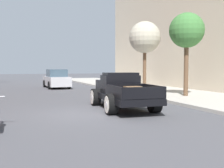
{
  "coord_description": "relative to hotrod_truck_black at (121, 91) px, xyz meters",
  "views": [
    {
      "loc": [
        -2.97,
        -10.38,
        1.8
      ],
      "look_at": [
        1.68,
        2.11,
        1.0
      ],
      "focal_mm": 43.9,
      "sensor_mm": 36.0,
      "label": 1
    }
  ],
  "objects": [
    {
      "name": "street_tree_second",
      "position": [
        5.03,
        7.5,
        3.31
      ],
      "size": [
        2.39,
        2.39,
        5.14
      ],
      "color": "brown",
      "rests_on": "sidewalk_right"
    },
    {
      "name": "ground_plane",
      "position": [
        -1.63,
        -0.85,
        -0.75
      ],
      "size": [
        140.0,
        140.0,
        0.0
      ],
      "primitive_type": "plane",
      "color": "#47474C"
    },
    {
      "name": "hotrod_truck_black",
      "position": [
        0.0,
        0.0,
        0.0
      ],
      "size": [
        2.42,
        5.03,
        1.58
      ],
      "color": "black",
      "rests_on": "ground"
    },
    {
      "name": "street_tree_nearest",
      "position": [
        5.02,
        2.22,
        3.15
      ],
      "size": [
        2.03,
        2.03,
        4.82
      ],
      "color": "brown",
      "rests_on": "sidewalk_right"
    },
    {
      "name": "car_background_silver",
      "position": [
        -0.78,
        13.05,
        0.01
      ],
      "size": [
        1.99,
        4.36,
        1.65
      ],
      "color": "#B7B7BC",
      "rests_on": "ground"
    }
  ]
}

